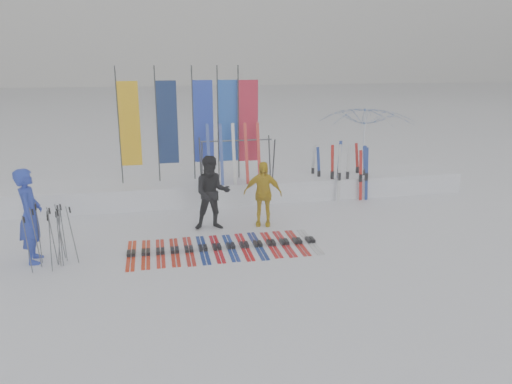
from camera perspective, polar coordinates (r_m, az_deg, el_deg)
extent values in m
plane|color=white|center=(10.38, 0.71, -7.71)|extent=(120.00, 120.00, 0.00)
cube|color=white|center=(14.57, -3.15, 0.38)|extent=(14.00, 1.60, 0.60)
imported|color=#1E34AF|center=(10.94, -24.40, -2.50)|extent=(0.52, 0.75, 1.94)
imported|color=black|center=(11.91, -5.04, -0.12)|extent=(0.90, 0.72, 1.80)
imported|color=gold|center=(12.17, 0.77, -0.18)|extent=(1.01, 0.63, 1.60)
imported|color=white|center=(15.82, 12.36, 5.01)|extent=(3.42, 3.46, 2.63)
cube|color=red|center=(10.88, -14.08, -6.88)|extent=(0.17, 1.68, 0.07)
cube|color=red|center=(10.86, -12.48, -6.80)|extent=(0.17, 1.62, 0.07)
cube|color=red|center=(10.86, -10.87, -6.72)|extent=(0.17, 1.60, 0.07)
cube|color=red|center=(10.86, -9.27, -6.63)|extent=(0.17, 1.61, 0.07)
cube|color=#AE170D|center=(10.88, -7.67, -6.54)|extent=(0.17, 1.67, 0.07)
cube|color=navy|center=(10.90, -6.08, -6.44)|extent=(0.17, 1.65, 0.07)
cube|color=#B80E16|center=(10.93, -4.49, -6.33)|extent=(0.17, 1.63, 0.07)
cube|color=navy|center=(10.96, -2.92, -6.23)|extent=(0.17, 1.58, 0.07)
cube|color=red|center=(11.01, -1.35, -6.12)|extent=(0.17, 1.64, 0.07)
cube|color=navy|center=(11.06, 0.20, -6.00)|extent=(0.17, 1.67, 0.07)
cube|color=red|center=(11.13, 1.73, -5.88)|extent=(0.17, 1.56, 0.07)
cube|color=#B60E12|center=(11.20, 3.24, -5.76)|extent=(0.17, 1.61, 0.07)
cube|color=#B2120E|center=(11.27, 4.73, -5.64)|extent=(0.17, 1.59, 0.07)
cube|color=silver|center=(11.36, 6.21, -5.52)|extent=(0.17, 1.59, 0.07)
cylinder|color=#595B60|center=(10.65, -21.56, -4.76)|extent=(0.15, 0.04, 1.20)
cylinder|color=#595B60|center=(10.40, -22.44, -5.38)|extent=(0.06, 0.03, 1.18)
cylinder|color=#595B60|center=(10.68, -22.47, -4.92)|extent=(0.07, 0.02, 1.16)
cylinder|color=#595B60|center=(10.93, -23.57, -4.30)|extent=(0.04, 0.12, 1.25)
cylinder|color=#595B60|center=(10.60, -21.63, -4.96)|extent=(0.04, 0.03, 1.16)
cylinder|color=#595B60|center=(10.62, -21.43, -4.87)|extent=(0.03, 0.13, 1.17)
cylinder|color=#595B60|center=(10.71, -23.86, -4.82)|extent=(0.12, 0.06, 1.23)
cylinder|color=#595B60|center=(10.61, -20.25, -4.64)|extent=(0.15, 0.06, 1.22)
cylinder|color=#595B60|center=(10.67, -22.24, -4.72)|extent=(0.09, 0.09, 1.23)
cylinder|color=#595B60|center=(11.01, -21.48, -4.20)|extent=(0.12, 0.06, 1.16)
cylinder|color=#595B60|center=(10.76, -21.16, -4.38)|extent=(0.04, 0.09, 1.25)
cylinder|color=#595B60|center=(10.48, -24.66, -5.50)|extent=(0.07, 0.04, 1.17)
cylinder|color=#383A3F|center=(14.17, -15.40, 7.27)|extent=(0.04, 0.04, 3.20)
cube|color=#F6B40C|center=(14.15, -14.23, 7.54)|extent=(0.55, 0.03, 2.30)
cylinder|color=#383A3F|center=(14.22, -11.24, 7.55)|extent=(0.04, 0.04, 3.20)
cube|color=navy|center=(14.22, -10.07, 7.81)|extent=(0.55, 0.03, 2.30)
cylinder|color=#383A3F|center=(14.28, -7.18, 7.75)|extent=(0.04, 0.04, 3.20)
cube|color=#1935C1|center=(14.29, -6.02, 8.00)|extent=(0.55, 0.03, 2.30)
cylinder|color=#383A3F|center=(14.34, -4.36, 7.86)|extent=(0.04, 0.04, 3.20)
cube|color=blue|center=(14.37, -3.21, 8.10)|extent=(0.55, 0.03, 2.30)
cylinder|color=#383A3F|center=(14.30, -2.02, 7.88)|extent=(0.04, 0.04, 3.20)
cube|color=red|center=(14.35, -0.87, 8.11)|extent=(0.55, 0.03, 2.30)
cylinder|color=#383A3F|center=(13.63, -6.18, 3.26)|extent=(0.04, 0.30, 1.23)
cylinder|color=#383A3F|center=(14.12, -6.38, 3.68)|extent=(0.04, 0.30, 1.23)
cylinder|color=#383A3F|center=(13.96, 2.03, 3.63)|extent=(0.04, 0.30, 1.23)
cylinder|color=#383A3F|center=(14.43, 1.56, 4.02)|extent=(0.04, 0.30, 1.23)
cylinder|color=#383A3F|center=(13.90, -2.23, 5.90)|extent=(2.00, 0.04, 0.04)
cube|color=navy|center=(15.27, 12.32, 2.42)|extent=(0.09, 0.04, 1.47)
cube|color=silver|center=(15.20, 6.51, 2.62)|extent=(0.09, 0.04, 1.47)
cube|color=navy|center=(14.83, 7.20, 2.30)|extent=(0.09, 0.03, 1.48)
cube|color=red|center=(15.47, 11.51, 2.72)|extent=(0.09, 0.03, 1.51)
cube|color=silver|center=(14.66, 10.42, 2.19)|extent=(0.09, 0.03, 1.57)
cube|color=navy|center=(14.72, 9.44, 2.54)|extent=(0.09, 0.04, 1.69)
cube|color=red|center=(14.57, 8.71, 2.24)|extent=(0.09, 0.04, 1.60)
cube|color=red|center=(14.55, 11.87, 1.85)|extent=(0.09, 0.03, 1.49)
cube|color=silver|center=(14.29, 9.49, 2.08)|extent=(0.09, 0.04, 1.66)
cube|color=navy|center=(15.23, 12.32, 2.43)|extent=(0.09, 0.02, 1.49)
cube|color=navy|center=(14.65, 12.52, 2.01)|extent=(0.09, 0.03, 1.54)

